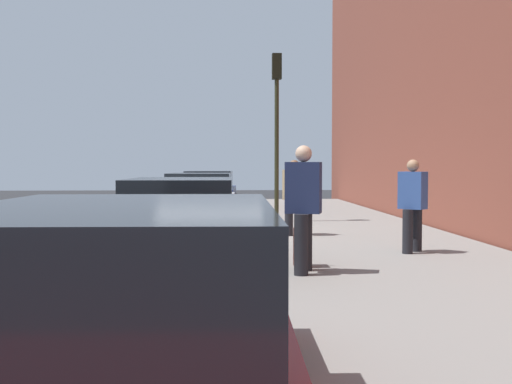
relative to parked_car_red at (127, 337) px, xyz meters
name	(u,v)px	position (x,y,z in m)	size (l,w,h in m)	color
ground_plane	(210,238)	(11.14, -0.17, -0.76)	(56.00, 56.00, 0.00)	#28282B
sidewalk	(348,234)	(11.14, -3.47, -0.68)	(28.00, 4.60, 0.15)	gray
lane_stripe_centre	(73,239)	(11.14, 3.03, -0.75)	(28.00, 0.14, 0.01)	gold
snow_bank_curb	(236,217)	(15.57, -0.87, -0.65)	(5.37, 0.56, 0.22)	white
parked_car_red	(127,337)	(0.00, 0.00, 0.00)	(4.61, 1.97, 1.51)	black
parked_car_black	(182,225)	(6.47, 0.15, 0.00)	(4.55, 1.94, 1.51)	black
parked_car_silver	(200,201)	(13.08, 0.13, 0.00)	(4.17, 1.98, 1.51)	black
parked_car_navy	(210,192)	(18.96, 0.03, 0.00)	(4.76, 2.03, 1.51)	black
pedestrian_tan_coat	(294,195)	(10.34, -2.09, 0.29)	(0.53, 0.52, 1.69)	black
pedestrian_navy_coat	(303,205)	(5.46, -1.68, 0.38)	(0.60, 0.57, 1.86)	black
pedestrian_blue_coat	(413,203)	(7.46, -3.91, 0.28)	(0.52, 0.52, 1.67)	black
traffic_light_pole	(277,109)	(13.71, -1.97, 2.51)	(0.35, 0.26, 4.65)	#2D2D19
rolling_suitcase	(301,247)	(6.01, -1.72, -0.31)	(0.34, 0.22, 0.95)	#471E19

